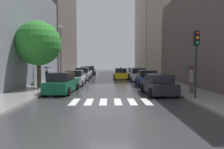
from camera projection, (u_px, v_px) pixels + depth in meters
The scene contains 24 objects.
ground_plane at pixel (109, 77), 34.60m from camera, with size 28.00×72.00×0.04m, color #323235.
sidewalk_left at pixel (72, 76), 34.49m from camera, with size 3.00×72.00×0.15m, color gray.
sidewalk_right at pixel (147, 76), 34.70m from camera, with size 3.00×72.00×0.15m, color gray.
crosswalk_stripes at pixel (111, 102), 12.45m from camera, with size 4.95×2.20×0.01m.
building_left_near at pixel (2, 32), 20.25m from camera, with size 6.00×20.02×11.06m, color slate.
building_left_mid at pixel (54, 28), 39.78m from camera, with size 6.00×18.12×18.84m, color #564C47.
building_right_near at pixel (222, 34), 19.46m from camera, with size 6.00×20.54×10.48m, color #564C47.
building_right_mid at pixel (170, 17), 36.34m from camera, with size 6.00×12.12×21.61m, color #9E9384.
building_right_far at pixel (151, 31), 52.58m from camera, with size 6.00×18.95×21.43m, color #9E9384.
parked_car_left_nearest at pixel (62, 83), 16.20m from camera, with size 2.16×4.86×1.68m.
parked_car_left_second at pixel (75, 78), 21.94m from camera, with size 2.16×4.50×1.61m.
parked_car_left_third at pixel (83, 74), 28.70m from camera, with size 2.32×4.79×1.73m.
parked_car_left_fourth at pixel (86, 72), 33.94m from camera, with size 2.24×4.42×1.80m.
parked_car_left_fifth at pixel (90, 71), 39.67m from camera, with size 2.21×4.29×1.80m.
parked_car_right_nearest at pixel (158, 85), 15.47m from camera, with size 2.24×4.39×1.57m.
parked_car_right_second at pixel (147, 79), 21.02m from camera, with size 2.20×4.51×1.66m.
parked_car_right_third at pixel (138, 75), 27.37m from camera, with size 2.21×4.74×1.71m.
parked_car_right_fourth at pixel (133, 73), 34.08m from camera, with size 2.09×4.77×1.61m.
taxi_midroad at pixel (121, 74), 30.10m from camera, with size 2.08×4.50×1.81m.
pedestrian_foreground at pixel (47, 71), 20.97m from camera, with size 1.16×1.16×1.87m.
pedestrian_near_tree at pixel (192, 73), 15.23m from camera, with size 1.06×1.06×2.04m.
street_tree_left at pixel (38, 43), 18.02m from camera, with size 4.02×4.02×6.07m.
traffic_light_right_corner at pixel (196, 49), 12.63m from camera, with size 0.30×0.42×4.30m.
lamp_post_left at pixel (61, 50), 22.43m from camera, with size 0.60×0.28×6.45m.
Camera 1 is at (-0.11, -10.52, 2.44)m, focal length 31.93 mm.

